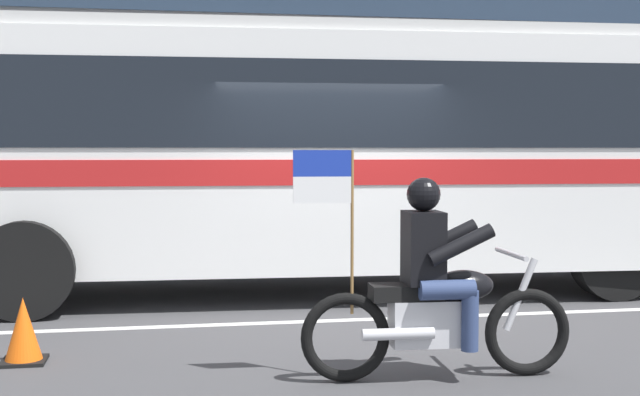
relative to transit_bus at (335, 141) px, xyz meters
name	(u,v)px	position (x,y,z in m)	size (l,w,h in m)	color
ground_plane	(330,310)	(-0.29, -1.19, -1.88)	(60.00, 60.00, 0.00)	#3D3D3F
sidewalk_curb	(274,249)	(-0.29, 3.91, -1.81)	(28.00, 3.80, 0.15)	#B7B2A8
lane_center_stripe	(341,320)	(-0.29, -1.79, -1.88)	(26.60, 0.14, 0.01)	silver
transit_bus	(335,141)	(0.00, 0.00, 0.00)	(11.51, 3.07, 3.22)	white
motorcycle_with_rider	(435,294)	(-0.02, -4.09, -1.22)	(2.20, 0.64, 1.78)	black
traffic_cone	(23,332)	(-3.24, -3.02, -1.63)	(0.36, 0.36, 0.55)	#EA590F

